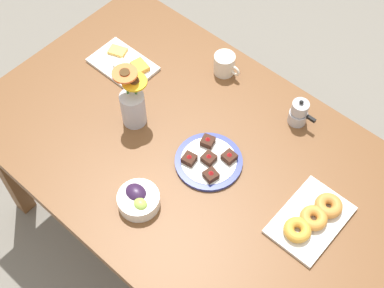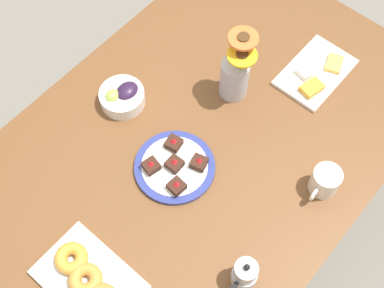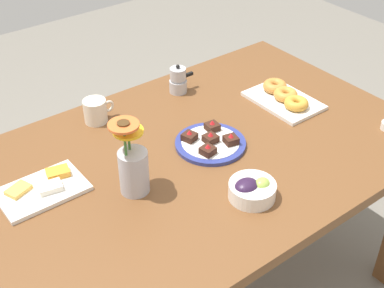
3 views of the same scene
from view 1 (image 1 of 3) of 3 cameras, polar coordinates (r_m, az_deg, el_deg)
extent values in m
plane|color=slate|center=(2.58, 0.00, -9.76)|extent=(6.00, 6.00, 0.00)
cube|color=brown|center=(1.95, 0.00, -0.99)|extent=(1.60, 1.00, 0.04)
cube|color=brown|center=(2.49, -19.21, -2.44)|extent=(0.07, 0.07, 0.70)
cube|color=brown|center=(2.74, -5.50, 8.69)|extent=(0.07, 0.07, 0.70)
cylinder|color=silver|center=(2.14, 3.46, 8.52)|extent=(0.08, 0.08, 0.09)
cylinder|color=brown|center=(2.11, 3.52, 9.21)|extent=(0.07, 0.07, 0.00)
torus|color=silver|center=(2.11, 4.60, 7.79)|extent=(0.05, 0.01, 0.05)
cylinder|color=white|center=(1.81, -5.70, -5.99)|extent=(0.14, 0.14, 0.05)
ellipsoid|color=#2D1938|center=(1.80, -6.00, -5.21)|extent=(0.08, 0.06, 0.04)
ellipsoid|color=#9EC14C|center=(1.77, -5.52, -6.42)|extent=(0.05, 0.04, 0.04)
cube|color=white|center=(2.20, -7.38, 8.40)|extent=(0.26, 0.17, 0.01)
cube|color=#EFB74C|center=(2.23, -7.95, 9.81)|extent=(0.08, 0.07, 0.01)
cube|color=white|center=(2.17, -7.44, 8.14)|extent=(0.08, 0.06, 0.02)
cube|color=orange|center=(2.16, -5.56, 8.27)|extent=(0.08, 0.06, 0.02)
cube|color=white|center=(1.83, 12.50, -7.91)|extent=(0.19, 0.28, 0.01)
torus|color=gold|center=(1.78, 11.18, -8.98)|extent=(0.11, 0.11, 0.04)
torus|color=orange|center=(1.81, 12.84, -7.70)|extent=(0.11, 0.11, 0.04)
torus|color=#C88037|center=(1.84, 14.36, -6.40)|extent=(0.11, 0.11, 0.04)
cylinder|color=navy|center=(1.90, 1.84, -1.82)|extent=(0.24, 0.24, 0.01)
cylinder|color=white|center=(1.90, 1.84, -1.79)|extent=(0.20, 0.20, 0.01)
cube|color=#381E14|center=(1.92, 1.69, 0.29)|extent=(0.05, 0.05, 0.02)
cone|color=red|center=(1.90, 1.70, 0.61)|extent=(0.02, 0.02, 0.01)
cube|color=#381E14|center=(1.89, 3.99, -1.37)|extent=(0.05, 0.05, 0.02)
cone|color=red|center=(1.87, 4.03, -1.06)|extent=(0.02, 0.02, 0.01)
cube|color=#381E14|center=(1.88, -0.30, -1.59)|extent=(0.05, 0.05, 0.02)
cone|color=red|center=(1.86, -0.30, -1.28)|extent=(0.02, 0.02, 0.01)
cube|color=#381E14|center=(1.84, 2.02, -3.33)|extent=(0.05, 0.05, 0.02)
cone|color=red|center=(1.83, 2.04, -3.02)|extent=(0.02, 0.02, 0.01)
cube|color=#381E14|center=(1.88, 1.85, -1.48)|extent=(0.05, 0.05, 0.02)
cone|color=red|center=(1.87, 1.87, -1.17)|extent=(0.02, 0.02, 0.01)
cylinder|color=#B2B2BC|center=(1.96, -6.28, 3.77)|extent=(0.09, 0.09, 0.14)
cylinder|color=#3D702D|center=(1.88, -7.01, 6.38)|extent=(0.01, 0.01, 0.10)
cylinder|color=orange|center=(1.84, -7.19, 7.47)|extent=(0.09, 0.09, 0.01)
cylinder|color=#472D14|center=(1.84, -7.21, 7.59)|extent=(0.04, 0.04, 0.01)
cylinder|color=#3D702D|center=(1.89, -6.07, 5.95)|extent=(0.01, 0.01, 0.06)
cylinder|color=yellow|center=(1.87, -6.16, 6.62)|extent=(0.09, 0.09, 0.01)
cylinder|color=#472D14|center=(1.86, -6.18, 6.74)|extent=(0.04, 0.04, 0.01)
cylinder|color=#B7B7BC|center=(2.03, 11.20, 2.86)|extent=(0.07, 0.07, 0.05)
cylinder|color=#B7B7BC|center=(2.00, 11.33, 3.36)|extent=(0.05, 0.05, 0.01)
cylinder|color=#B7B7BC|center=(1.98, 11.45, 3.82)|extent=(0.06, 0.06, 0.04)
sphere|color=black|center=(1.96, 11.60, 4.37)|extent=(0.02, 0.02, 0.02)
cube|color=black|center=(1.99, 12.59, 2.64)|extent=(0.04, 0.01, 0.01)
camera|label=2|loc=(1.31, 45.83, 36.36)|focal=50.00mm
camera|label=3|loc=(1.70, -57.53, 11.94)|focal=50.00mm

